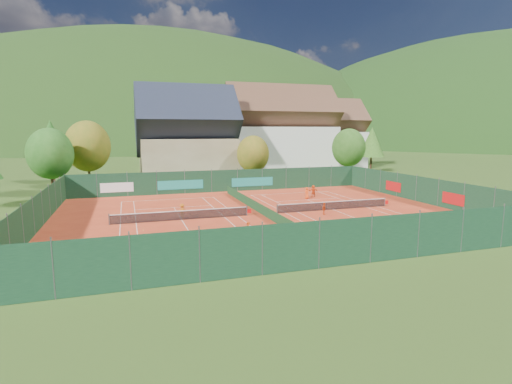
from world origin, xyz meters
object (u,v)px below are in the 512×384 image
object	(u,v)px
player_right_near	(324,209)
player_right_far_a	(307,193)
hotel_block_a	(280,135)
ball_hopper	(425,225)
player_left_mid	(249,230)
chalet	(187,141)
player_right_far_b	(313,191)
hotel_block_b	(325,138)
player_left_far	(182,211)
player_left_near	(199,243)

from	to	relation	value
player_right_near	player_right_far_a	world-z (taller)	player_right_far_a
hotel_block_a	player_right_far_a	size ratio (longest dim) A/B	15.01
player_right_near	ball_hopper	bearing A→B (deg)	-100.80
player_left_mid	chalet	bearing A→B (deg)	115.87
player_left_mid	player_right_far_b	bearing A→B (deg)	77.77
hotel_block_b	player_left_far	bearing A→B (deg)	-131.15
player_right_near	player_right_far_b	xyz separation A→B (m)	(3.77, 10.19, 0.13)
hotel_block_a	player_right_near	distance (m)	39.82
player_left_far	player_left_near	bearing A→B (deg)	90.17
player_left_far	hotel_block_a	bearing A→B (deg)	-121.89
chalet	player_left_mid	size ratio (longest dim) A/B	12.13
hotel_block_a	ball_hopper	world-z (taller)	hotel_block_a
player_right_near	chalet	bearing A→B (deg)	65.07
hotel_block_b	player_right_near	bearing A→B (deg)	-117.71
chalet	hotel_block_b	xyz separation A→B (m)	(33.00, 14.00, -0.01)
player_left_mid	hotel_block_a	bearing A→B (deg)	92.99
player_right_near	player_right_far_a	distance (m)	9.44
player_right_far_a	player_left_mid	bearing A→B (deg)	24.22
hotel_block_a	player_right_far_b	bearing A→B (deg)	-102.88
player_left_near	player_left_far	xyz separation A→B (m)	(0.39, 11.47, -0.01)
player_right_near	player_right_far_a	bearing A→B (deg)	34.79
hotel_block_b	player_left_mid	world-z (taller)	hotel_block_b
chalet	player_left_far	bearing A→B (deg)	-99.37
chalet	hotel_block_a	size ratio (longest dim) A/B	0.75
player_left_far	player_right_near	world-z (taller)	player_left_far
ball_hopper	player_right_far_a	bearing A→B (deg)	98.07
ball_hopper	hotel_block_b	bearing A→B (deg)	70.61
player_right_far_a	chalet	bearing A→B (deg)	-91.10
player_left_far	player_right_far_b	xyz separation A→B (m)	(17.50, 7.57, 0.04)
player_right_near	player_right_far_b	distance (m)	10.86
chalet	player_left_near	bearing A→B (deg)	-97.31
chalet	player_left_mid	bearing A→B (deg)	-91.36
player_left_far	player_right_near	xyz separation A→B (m)	(13.73, -2.61, -0.10)
hotel_block_b	player_right_far_a	size ratio (longest dim) A/B	12.01
player_left_near	player_right_near	world-z (taller)	player_left_near
player_left_far	player_right_far_a	distance (m)	17.39
hotel_block_a	player_left_far	distance (m)	43.11
chalet	player_right_near	bearing A→B (deg)	-74.44
ball_hopper	player_left_mid	bearing A→B (deg)	171.03
player_left_near	player_right_far_b	bearing A→B (deg)	21.54
hotel_block_b	player_right_far_a	distance (m)	43.12
player_left_mid	ball_hopper	bearing A→B (deg)	18.26
player_right_far_a	player_right_far_b	size ratio (longest dim) A/B	0.95
hotel_block_b	player_right_far_b	bearing A→B (deg)	-119.65
hotel_block_b	player_left_near	xyz separation A→B (m)	(-38.23, -54.77, -5.90)
player_left_mid	player_right_far_a	xyz separation A→B (m)	(12.20, 15.43, 0.05)
chalet	player_right_far_b	xyz separation A→B (m)	(12.66, -21.73, -5.87)
player_left_mid	player_right_far_b	size ratio (longest dim) A/B	0.89
player_right_far_b	ball_hopper	bearing A→B (deg)	97.31
player_left_far	player_right_far_b	size ratio (longest dim) A/B	0.95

